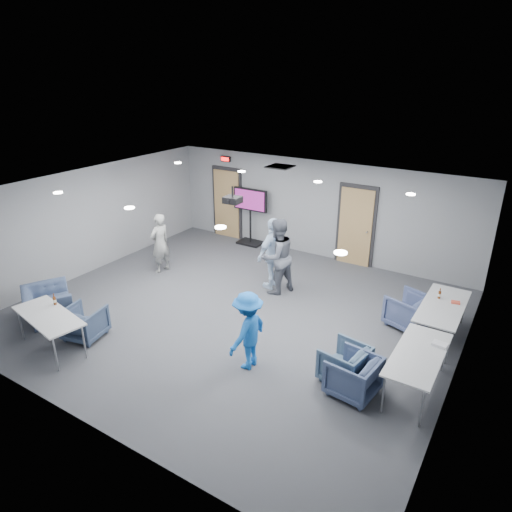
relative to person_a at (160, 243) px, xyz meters
The scene contains 29 objects.
floor 3.11m from the person_a, 15.42° to the right, with size 9.00×9.00×0.00m, color #313338.
ceiling 3.56m from the person_a, 15.42° to the right, with size 9.00×9.00×0.00m, color white.
wall_back 4.35m from the person_a, 47.85° to the left, with size 9.00×0.02×2.70m, color gray.
wall_front 5.63m from the person_a, 58.88° to the right, with size 9.00×0.02×2.70m, color gray.
wall_left 1.88m from the person_a, 153.51° to the right, with size 0.02×8.00×2.70m, color gray.
wall_right 7.46m from the person_a, ahead, with size 0.02×8.00×2.70m, color gray.
door_left 3.17m from the person_a, 91.86° to the left, with size 1.06×0.17×2.24m.
door_right 5.18m from the person_a, 37.60° to the left, with size 1.06×0.17×2.24m.
exit_sign 3.55m from the person_a, 91.88° to the left, with size 0.32×0.08×0.16m.
hvac_diffuser 3.65m from the person_a, 39.86° to the left, with size 0.60×0.60×0.03m, color black.
downlights 3.55m from the person_a, 15.42° to the right, with size 6.18×3.78×0.02m.
person_a is the anchor object (origin of this frame).
person_b 3.22m from the person_a, ahead, with size 0.89×0.69×1.83m, color #515561.
person_c 3.07m from the person_a, 13.94° to the left, with size 1.04×0.43×1.77m, color #C4DEFC.
person_d 4.77m from the person_a, 28.61° to the right, with size 0.95×0.54×1.46m, color blue.
chair_right_a 6.29m from the person_a, ahead, with size 0.77×0.79×0.72m, color #3B4566.
chair_right_b 6.07m from the person_a, 16.84° to the right, with size 0.71×0.73×0.67m, color #3E536B.
chair_right_c 6.39m from the person_a, 18.36° to the right, with size 0.74×0.76×0.69m, color #3C4867.
chair_front_a 3.36m from the person_a, 73.82° to the right, with size 0.71×0.73×0.66m, color #34425B.
chair_front_b 3.18m from the person_a, 96.15° to the right, with size 1.06×0.92×0.69m, color #3B4966.
table_right_a 6.92m from the person_a, ahead, with size 0.76×1.83×0.73m.
table_right_b 7.04m from the person_a, 11.42° to the right, with size 0.74×1.77×0.73m.
table_front_left 3.87m from the person_a, 79.16° to the right, with size 1.76×0.99×0.73m.
bottle_front 3.50m from the person_a, 82.00° to the right, with size 0.06×0.06×0.24m.
bottle_right 6.81m from the person_a, ahead, with size 0.06×0.06×0.22m.
snack_box 7.12m from the person_a, ahead, with size 0.16×0.11×0.04m, color #CA4732.
wrapper 7.21m from the person_a, ahead, with size 0.24×0.16×0.05m, color silver.
tv_stand 3.08m from the person_a, 73.23° to the left, with size 1.12×0.53×1.71m.
projector 3.05m from the person_a, ahead, with size 0.37×0.35×0.36m.
Camera 1 is at (5.05, -7.23, 5.00)m, focal length 32.00 mm.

